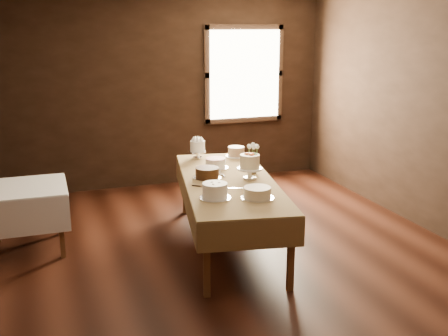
# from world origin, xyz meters

# --- Properties ---
(floor) EXTENTS (5.00, 6.00, 0.01)m
(floor) POSITION_xyz_m (0.00, 0.00, 0.00)
(floor) COLOR black
(floor) RESTS_ON ground
(wall_back) EXTENTS (5.00, 0.02, 2.80)m
(wall_back) POSITION_xyz_m (0.00, 3.00, 1.40)
(wall_back) COLOR black
(wall_back) RESTS_ON ground
(wall_right) EXTENTS (0.02, 6.00, 2.80)m
(wall_right) POSITION_xyz_m (2.50, 0.00, 1.40)
(wall_right) COLOR black
(wall_right) RESTS_ON ground
(window) EXTENTS (1.10, 0.05, 1.30)m
(window) POSITION_xyz_m (1.30, 2.94, 1.60)
(window) COLOR #FFEABF
(window) RESTS_ON wall_back
(display_table) EXTENTS (1.36, 2.52, 0.74)m
(display_table) POSITION_xyz_m (0.15, 0.47, 0.68)
(display_table) COLOR #503118
(display_table) RESTS_ON ground
(side_table) EXTENTS (0.85, 0.85, 0.70)m
(side_table) POSITION_xyz_m (-1.90, 1.07, 0.62)
(side_table) COLOR #503118
(side_table) RESTS_ON ground
(cake_meringue) EXTENTS (0.25, 0.25, 0.23)m
(cake_meringue) POSITION_xyz_m (0.11, 1.48, 0.84)
(cake_meringue) COLOR silver
(cake_meringue) RESTS_ON display_table
(cake_speckled) EXTENTS (0.29, 0.29, 0.12)m
(cake_speckled) POSITION_xyz_m (0.59, 1.41, 0.80)
(cake_speckled) COLOR white
(cake_speckled) RESTS_ON display_table
(cake_lattice) EXTENTS (0.33, 0.33, 0.11)m
(cake_lattice) POSITION_xyz_m (0.17, 0.97, 0.79)
(cake_lattice) COLOR silver
(cake_lattice) RESTS_ON display_table
(cake_chocolate) EXTENTS (0.32, 0.32, 0.12)m
(cake_chocolate) POSITION_xyz_m (-0.05, 0.60, 0.80)
(cake_chocolate) COLOR silver
(cake_chocolate) RESTS_ON display_table
(cake_flowers) EXTENTS (0.27, 0.27, 0.28)m
(cake_flowers) POSITION_xyz_m (0.37, 0.44, 0.86)
(cake_flowers) COLOR white
(cake_flowers) RESTS_ON display_table
(cake_swirl) EXTENTS (0.31, 0.31, 0.15)m
(cake_swirl) POSITION_xyz_m (-0.19, -0.08, 0.81)
(cake_swirl) COLOR silver
(cake_swirl) RESTS_ON display_table
(cake_cream) EXTENTS (0.36, 0.36, 0.11)m
(cake_cream) POSITION_xyz_m (0.19, -0.22, 0.79)
(cake_cream) COLOR silver
(cake_cream) RESTS_ON display_table
(cake_server_a) EXTENTS (0.24, 0.10, 0.01)m
(cake_server_a) POSITION_xyz_m (0.11, 0.16, 0.74)
(cake_server_a) COLOR silver
(cake_server_a) RESTS_ON display_table
(cake_server_b) EXTENTS (0.14, 0.22, 0.01)m
(cake_server_b) POSITION_xyz_m (0.38, 0.06, 0.74)
(cake_server_b) COLOR silver
(cake_server_b) RESTS_ON display_table
(cake_server_c) EXTENTS (0.04, 0.24, 0.01)m
(cake_server_c) POSITION_xyz_m (0.15, 0.74, 0.74)
(cake_server_c) COLOR silver
(cake_server_c) RESTS_ON display_table
(cake_server_e) EXTENTS (0.20, 0.17, 0.01)m
(cake_server_e) POSITION_xyz_m (-0.15, 0.28, 0.74)
(cake_server_e) COLOR silver
(cake_server_e) RESTS_ON display_table
(flower_vase) EXTENTS (0.12, 0.12, 0.12)m
(flower_vase) POSITION_xyz_m (0.49, 0.64, 0.80)
(flower_vase) COLOR #2D2823
(flower_vase) RESTS_ON display_table
(flower_bouquet) EXTENTS (0.14, 0.14, 0.20)m
(flower_bouquet) POSITION_xyz_m (0.49, 0.64, 0.98)
(flower_bouquet) COLOR white
(flower_bouquet) RESTS_ON flower_vase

